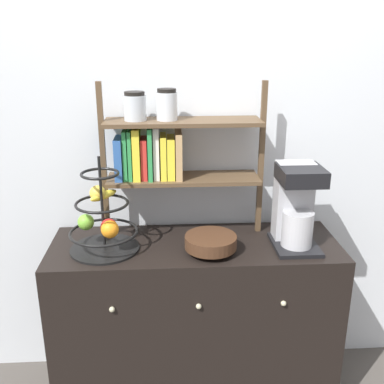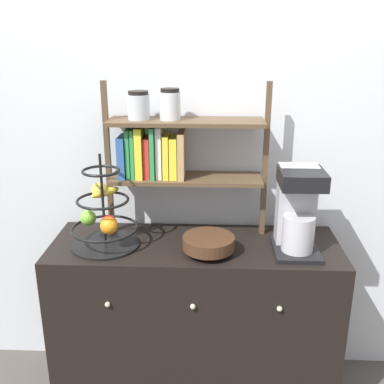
{
  "view_description": "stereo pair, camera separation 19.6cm",
  "coord_description": "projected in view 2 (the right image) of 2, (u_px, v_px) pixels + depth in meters",
  "views": [
    {
      "loc": [
        -0.13,
        -1.63,
        1.71
      ],
      "look_at": [
        -0.01,
        0.23,
        1.07
      ],
      "focal_mm": 42.0,
      "sensor_mm": 36.0,
      "label": 1
    },
    {
      "loc": [
        0.07,
        -1.63,
        1.71
      ],
      "look_at": [
        -0.01,
        0.23,
        1.07
      ],
      "focal_mm": 42.0,
      "sensor_mm": 36.0,
      "label": 2
    }
  ],
  "objects": [
    {
      "name": "wall_back",
      "position": [
        197.0,
        128.0,
        2.15
      ],
      "size": [
        7.0,
        0.05,
        2.6
      ],
      "primitive_type": "cube",
      "color": "silver",
      "rests_on": "ground_plane"
    },
    {
      "name": "sideboard",
      "position": [
        195.0,
        320.0,
        2.18
      ],
      "size": [
        1.32,
        0.47,
        0.82
      ],
      "color": "black",
      "rests_on": "ground_plane"
    },
    {
      "name": "coffee_maker",
      "position": [
        298.0,
        209.0,
        1.94
      ],
      "size": [
        0.19,
        0.25,
        0.37
      ],
      "color": "black",
      "rests_on": "sideboard"
    },
    {
      "name": "fruit_stand",
      "position": [
        103.0,
        218.0,
        1.99
      ],
      "size": [
        0.3,
        0.3,
        0.43
      ],
      "color": "black",
      "rests_on": "sideboard"
    },
    {
      "name": "wooden_bowl",
      "position": [
        209.0,
        243.0,
        1.94
      ],
      "size": [
        0.23,
        0.23,
        0.08
      ],
      "color": "#422819",
      "rests_on": "sideboard"
    },
    {
      "name": "shelf_hutch",
      "position": [
        165.0,
        146.0,
        2.04
      ],
      "size": [
        0.75,
        0.2,
        0.71
      ],
      "color": "brown",
      "rests_on": "sideboard"
    }
  ]
}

